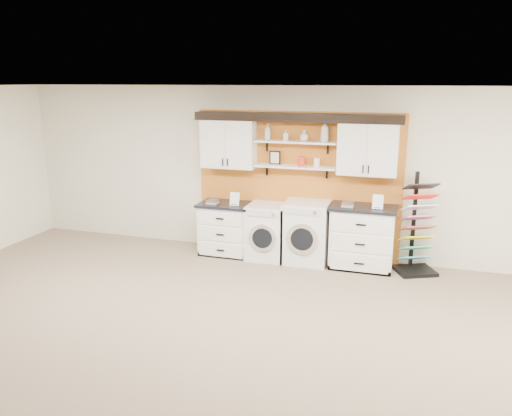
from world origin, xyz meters
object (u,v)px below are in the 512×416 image
(base_cabinet_right, at_px, (362,237))
(dryer, at_px, (306,232))
(washer, at_px, (268,231))
(sample_rack, at_px, (416,241))
(base_cabinet_left, at_px, (227,228))

(base_cabinet_right, xyz_separation_m, dryer, (-0.89, -0.00, 0.00))
(washer, xyz_separation_m, dryer, (0.64, 0.00, 0.05))
(base_cabinet_right, relative_size, washer, 1.12)
(base_cabinet_right, xyz_separation_m, sample_rack, (0.81, 0.03, 0.01))
(washer, bearing_deg, base_cabinet_right, 0.13)
(washer, height_order, sample_rack, sample_rack)
(base_cabinet_right, relative_size, sample_rack, 0.66)
(base_cabinet_left, xyz_separation_m, sample_rack, (3.07, 0.03, 0.06))
(base_cabinet_right, height_order, dryer, dryer)
(base_cabinet_right, xyz_separation_m, washer, (-1.53, -0.00, -0.04))
(base_cabinet_right, distance_m, sample_rack, 0.81)
(base_cabinet_right, distance_m, dryer, 0.89)
(washer, distance_m, sample_rack, 2.34)
(dryer, bearing_deg, base_cabinet_right, 0.22)
(base_cabinet_left, xyz_separation_m, dryer, (1.37, -0.00, 0.06))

